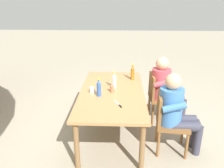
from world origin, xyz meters
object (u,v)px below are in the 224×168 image
Objects in this scene: chair_near_right at (158,95)px; cup_terracotta at (112,89)px; backpack_by_near_side at (128,88)px; bottle_blue at (99,88)px; person_in_white_shirt at (176,110)px; bottle_amber at (133,73)px; person_in_plaid_shirt at (165,86)px; bottle_clear at (114,81)px; table_knife at (119,104)px; backpack_by_far_side at (100,88)px; cup_white at (92,90)px; dining_table at (112,96)px; chair_near_left at (167,120)px.

cup_terracotta is (-0.46, 0.79, 0.30)m from chair_near_right.
bottle_blue is at bearing 163.61° from backpack_by_near_side.
person_in_white_shirt reaches higher than bottle_amber.
cup_terracotta is (0.15, -0.19, -0.07)m from bottle_blue.
person_in_plaid_shirt is at bearing -60.70° from bottle_blue.
bottle_clear reaches higher than backpack_by_near_side.
bottle_blue is at bearing 144.11° from bottle_amber.
backpack_by_far_side is at bearing 13.43° from table_knife.
table_knife is 0.48× the size of backpack_by_far_side.
cup_terracotta is 1.19× the size of cup_white.
dining_table is 6.61× the size of bottle_amber.
person_in_plaid_shirt reaches higher than bottle_clear.
table_knife is at bearing 142.26° from chair_near_right.
bottle_blue is 0.59× the size of backpack_by_far_side.
person_in_white_shirt reaches higher than backpack_by_near_side.
dining_table is at bearing 115.32° from person_in_plaid_shirt.
dining_table is 1.55m from backpack_by_near_side.
person_in_white_shirt is 1.26m from cup_white.
chair_near_right is 3.20× the size of bottle_clear.
bottle_clear is at bearing 110.13° from chair_near_right.
bottle_clear is (-0.28, 0.87, 0.20)m from person_in_plaid_shirt.
bottle_amber is at bearing 75.50° from chair_near_right.
chair_near_left reaches higher than table_knife.
bottle_blue is at bearing -134.84° from cup_white.
dining_table is 4.00× the size of backpack_by_far_side.
bottle_blue reaches higher than bottle_clear.
chair_near_left is 1.07m from bottle_blue.
cup_white is at bearing 73.38° from person_in_white_shirt.
bottle_amber reaches higher than chair_near_right.
dining_table is 6.98× the size of bottle_clear.
bottle_amber is (0.11, 0.56, 0.20)m from person_in_plaid_shirt.
cup_white is at bearing 122.38° from bottle_clear.
bottle_amber is at bearing -139.96° from backpack_by_far_side.
person_in_white_shirt reaches higher than dining_table.
table_knife is (-0.89, 0.79, 0.08)m from person_in_plaid_shirt.
cup_white is at bearing 133.48° from bottle_amber.
chair_near_right is 0.74× the size of person_in_plaid_shirt.
table_knife is (-0.04, 0.69, 0.25)m from chair_near_left.
table_knife is at bearing -172.61° from bottle_clear.
cup_terracotta is at bearing 150.08° from bottle_amber.
person_in_white_shirt is (-0.85, -0.11, 0.17)m from chair_near_right.
person_in_plaid_shirt reaches higher than backpack_by_near_side.
bottle_clear is (-0.28, 0.76, 0.36)m from chair_near_right.
bottle_clear reaches higher than chair_near_left.
backpack_by_near_side is (1.02, 0.61, -0.47)m from person_in_plaid_shirt.
backpack_by_far_side is (1.74, 1.11, -0.26)m from chair_near_left.
bottle_blue is at bearing 46.60° from table_knife.
chair_near_right is at bearing 0.02° from chair_near_left.
backpack_by_near_side is (1.45, -0.29, -0.47)m from dining_table.
dining_table is 1.00m from person_in_plaid_shirt.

